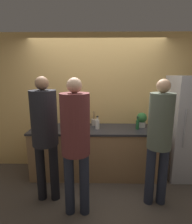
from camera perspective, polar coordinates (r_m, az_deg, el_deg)
The scene contains 14 objects.
ground_plane at distance 3.24m, azimuth -0.05°, elevation -22.74°, with size 14.00×14.00×0.00m, color #4C4238.
wall_back at distance 3.42m, azimuth 0.17°, elevation 2.87°, with size 5.20×0.06×2.60m.
counter at distance 3.35m, azimuth 0.07°, elevation -12.59°, with size 2.35×0.70×0.90m.
refrigerator at distance 3.53m, azimuth 27.14°, elevation -4.59°, with size 0.61×0.68×1.84m.
person_left at distance 2.56m, azimuth -16.37°, elevation -5.37°, with size 0.36×0.36×1.83m.
person_center at distance 2.21m, azimuth -6.68°, elevation -7.91°, with size 0.36×0.36×1.82m.
person_right at distance 2.54m, azimuth 20.04°, elevation -6.87°, with size 0.32×0.32×1.80m.
fruit_bowl at distance 3.36m, azimuth -6.57°, elevation -3.78°, with size 0.37×0.37×0.11m.
utensil_crock at distance 3.34m, azimuth -0.65°, elevation -3.26°, with size 0.10×0.10×0.28m.
bottle_green at distance 3.19m, azimuth 13.41°, elevation -3.91°, with size 0.06×0.06×0.23m.
bottle_clear at distance 3.12m, azimuth 0.46°, elevation -3.88°, with size 0.08×0.08×0.23m.
cup_white at distance 3.52m, azimuth -18.03°, elevation -3.35°, with size 0.08×0.08×0.10m.
cup_yellow at distance 3.45m, azimuth 18.28°, elevation -3.89°, with size 0.08×0.08×0.08m.
potted_plant at distance 3.32m, azimuth 14.68°, elevation -2.35°, with size 0.19×0.19×0.27m.
Camera 1 is at (0.05, -2.65, 1.86)m, focal length 28.00 mm.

